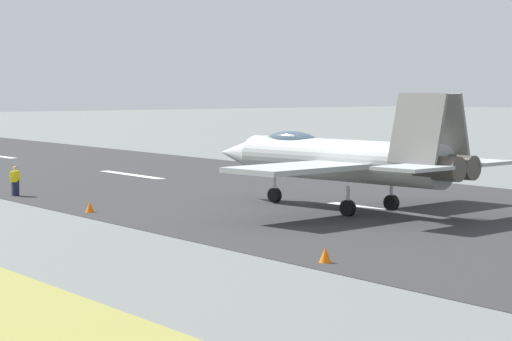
{
  "coord_description": "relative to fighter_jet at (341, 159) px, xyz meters",
  "views": [
    {
      "loc": [
        -35.97,
        34.24,
        5.95
      ],
      "look_at": [
        1.75,
        6.93,
        2.2
      ],
      "focal_mm": 72.93,
      "sensor_mm": 36.0,
      "label": 1
    }
  ],
  "objects": [
    {
      "name": "marker_cone_mid",
      "position": [
        6.17,
        10.32,
        -2.21
      ],
      "size": [
        0.44,
        0.44,
        0.55
      ],
      "primitive_type": "cone",
      "color": "orange",
      "rests_on": "ground"
    },
    {
      "name": "marker_cone_near",
      "position": [
        -11.29,
        10.32,
        -2.21
      ],
      "size": [
        0.44,
        0.44,
        0.55
      ],
      "primitive_type": "cone",
      "color": "orange",
      "rests_on": "ground"
    },
    {
      "name": "crew_person",
      "position": [
        15.32,
        10.19,
        -1.67
      ],
      "size": [
        0.41,
        0.67,
        1.65
      ],
      "color": "#1E2338",
      "rests_on": "ground"
    },
    {
      "name": "fighter_jet",
      "position": [
        0.0,
        0.0,
        0.0
      ],
      "size": [
        16.49,
        14.95,
        5.69
      ],
      "color": "#A6ACAA",
      "rests_on": "ground"
    },
    {
      "name": "runway_strip",
      "position": [
        -2.14,
        -1.61,
        -2.48
      ],
      "size": [
        240.0,
        26.0,
        0.02
      ],
      "color": "#2D2D2E",
      "rests_on": "ground"
    },
    {
      "name": "ground_plane",
      "position": [
        -2.13,
        -1.61,
        -2.49
      ],
      "size": [
        400.0,
        400.0,
        0.0
      ],
      "primitive_type": "plane",
      "color": "slate"
    }
  ]
}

